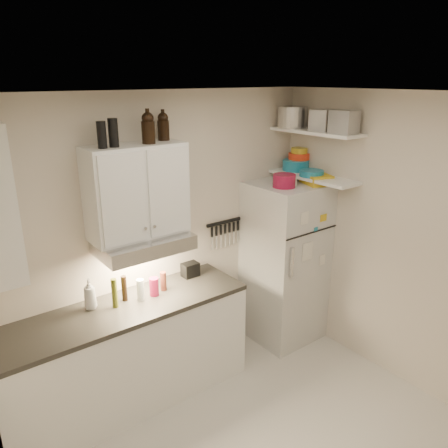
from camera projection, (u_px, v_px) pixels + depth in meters
ceiling at (287, 93)px, 2.42m from camera, size 3.20×3.00×0.02m
back_wall at (162, 238)px, 3.98m from camera, size 3.20×0.02×2.60m
left_wall at (12, 412)px, 1.92m from camera, size 0.02×3.00×2.60m
right_wall at (412, 247)px, 3.77m from camera, size 0.02×3.00×2.60m
base_cabinet at (128, 357)px, 3.70m from camera, size 2.10×0.60×0.88m
countertop at (124, 309)px, 3.56m from camera, size 2.10×0.62×0.04m
upper_cabinet at (137, 191)px, 3.50m from camera, size 0.80×0.33×0.75m
range_hood at (144, 244)px, 3.60m from camera, size 0.76×0.46×0.12m
fridge at (285, 262)px, 4.58m from camera, size 0.70×0.68×1.70m
shelf_hi at (316, 132)px, 4.16m from camera, size 0.30×0.95×0.03m
shelf_lo at (313, 177)px, 4.30m from camera, size 0.30×0.95×0.03m
knife_strip at (224, 222)px, 4.36m from camera, size 0.42×0.02×0.03m
dutch_oven at (284, 181)px, 4.13m from camera, size 0.24×0.24×0.13m
book_stack at (316, 179)px, 4.26m from camera, size 0.31×0.34×0.10m
spice_jar at (294, 181)px, 4.21m from camera, size 0.06×0.06×0.09m
stock_pot at (292, 117)px, 4.31m from camera, size 0.38×0.38×0.21m
tin_a at (321, 120)px, 4.09m from camera, size 0.24×0.23×0.19m
tin_b at (344, 122)px, 3.86m from camera, size 0.23×0.23×0.21m
bowl_teal at (296, 165)px, 4.51m from camera, size 0.27×0.27×0.11m
bowl_orange at (299, 156)px, 4.52m from camera, size 0.22×0.22×0.07m
bowl_yellow at (299, 150)px, 4.50m from camera, size 0.17×0.17×0.05m
plates at (312, 173)px, 4.25m from camera, size 0.31×0.31×0.06m
growler_a at (148, 128)px, 3.38m from camera, size 0.12×0.12×0.25m
growler_b at (163, 126)px, 3.56m from camera, size 0.10×0.10×0.23m
thermos_a at (113, 133)px, 3.22m from camera, size 0.09×0.09×0.21m
thermos_b at (102, 135)px, 3.16m from camera, size 0.08×0.08×0.20m
soap_bottle at (90, 292)px, 3.48m from camera, size 0.13×0.13×0.29m
pepper_mill at (163, 281)px, 3.80m from camera, size 0.06×0.06×0.17m
oil_bottle at (115, 293)px, 3.51m from camera, size 0.06×0.06×0.25m
vinegar_bottle at (124, 288)px, 3.62m from camera, size 0.05×0.05×0.22m
clear_bottle at (141, 290)px, 3.64m from camera, size 0.06×0.06×0.19m
red_jar at (154, 287)px, 3.72m from camera, size 0.09×0.09×0.16m
caddy at (190, 270)px, 4.08m from camera, size 0.15×0.11×0.13m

